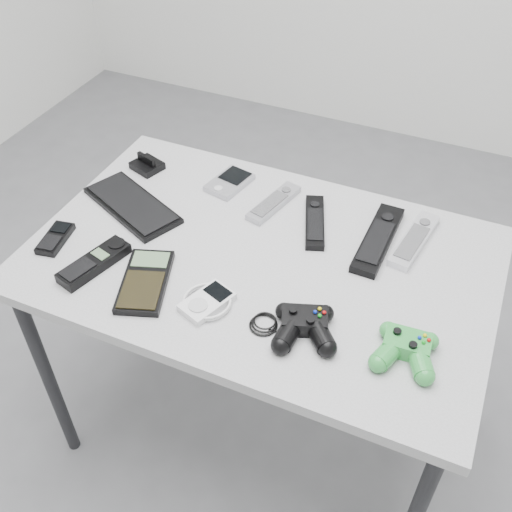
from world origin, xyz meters
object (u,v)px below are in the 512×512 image
at_px(remote_black_b, 378,239).
at_px(remote_silver_b, 414,240).
at_px(remote_silver_a, 274,202).
at_px(calculator, 145,281).
at_px(controller_black, 304,325).
at_px(desk, 261,275).
at_px(remote_black_a, 315,221).
at_px(pda, 229,182).
at_px(controller_green, 406,348).
at_px(cordless_handset, 94,262).
at_px(mobile_phone, 55,238).
at_px(pda_keyboard, 132,205).
at_px(mp3_player, 207,301).

bearing_deg(remote_black_b, remote_silver_b, 23.66).
distance_m(remote_silver_a, remote_silver_b, 0.35).
distance_m(calculator, controller_black, 0.36).
xyz_separation_m(desk, remote_black_a, (0.07, 0.15, 0.07)).
height_order(pda, controller_green, controller_green).
bearing_deg(controller_black, cordless_handset, 161.71).
height_order(remote_black_a, cordless_handset, cordless_handset).
relative_size(remote_black_a, calculator, 1.02).
bearing_deg(controller_green, cordless_handset, 179.09).
bearing_deg(mobile_phone, remote_silver_b, 12.97).
bearing_deg(pda_keyboard, controller_black, 2.70).
bearing_deg(pda, pda_keyboard, -123.06).
height_order(remote_silver_a, controller_green, controller_green).
height_order(remote_black_a, remote_silver_b, remote_silver_b).
xyz_separation_m(remote_silver_a, cordless_handset, (-0.28, -0.37, 0.00)).
xyz_separation_m(mp3_player, controller_green, (0.41, 0.04, 0.01)).
bearing_deg(remote_black_a, pda_keyboard, 175.43).
relative_size(remote_silver_b, controller_green, 1.59).
bearing_deg(desk, cordless_handset, -150.69).
xyz_separation_m(remote_black_b, controller_green, (0.13, -0.30, 0.01)).
bearing_deg(remote_silver_a, controller_green, -25.15).
relative_size(remote_silver_b, mp3_player, 1.90).
height_order(calculator, controller_green, controller_green).
relative_size(pda_keyboard, remote_silver_a, 1.54).
relative_size(cordless_handset, controller_black, 0.79).
bearing_deg(controller_green, pda_keyboard, 162.17).
relative_size(pda_keyboard, calculator, 1.45).
bearing_deg(calculator, controller_green, -15.45).
distance_m(remote_black_a, remote_silver_b, 0.24).
bearing_deg(desk, pda_keyboard, 174.45).
height_order(pda_keyboard, remote_black_a, remote_black_a).
height_order(remote_silver_b, mp3_player, remote_silver_b).
height_order(remote_silver_a, remote_silver_b, remote_silver_b).
relative_size(remote_silver_a, remote_silver_b, 0.84).
xyz_separation_m(remote_silver_a, remote_black_b, (0.28, -0.03, 0.00)).
bearing_deg(controller_green, remote_black_b, 110.42).
bearing_deg(pda, remote_black_b, 2.79).
height_order(remote_black_b, mp3_player, remote_black_b).
bearing_deg(remote_black_a, controller_green, -65.80).
bearing_deg(mobile_phone, remote_black_b, 13.07).
distance_m(mobile_phone, mp3_player, 0.42).
bearing_deg(mp3_player, pda, 129.52).
height_order(pda, remote_black_a, same).
bearing_deg(remote_black_b, desk, -145.42).
bearing_deg(pda_keyboard, desk, 18.38).
bearing_deg(mobile_phone, controller_black, -12.62).
height_order(remote_black_a, calculator, same).
height_order(pda, remote_silver_a, same).
distance_m(remote_silver_a, controller_black, 0.42).
distance_m(remote_black_a, mp3_player, 0.36).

